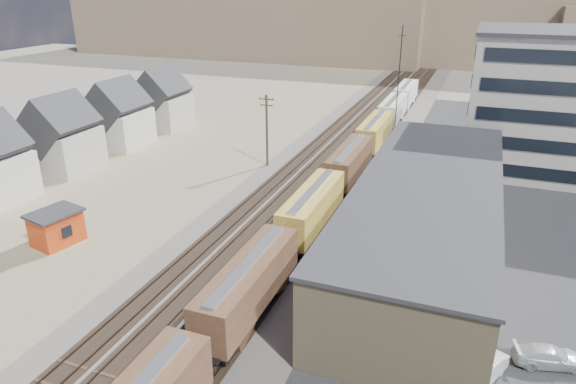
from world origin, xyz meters
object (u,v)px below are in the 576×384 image
(parked_car_white, at_px, (481,372))
(parked_car_silver, at_px, (549,357))
(utility_pole_north, at_px, (267,129))
(parked_car_blue, at_px, (485,151))
(maintenance_shed, at_px, (56,227))
(freight_train, at_px, (333,182))

(parked_car_white, height_order, parked_car_silver, parked_car_white)
(utility_pole_north, relative_size, parked_car_silver, 2.14)
(utility_pole_north, xyz_separation_m, parked_car_blue, (28.36, 15.54, -4.59))
(maintenance_shed, bearing_deg, parked_car_silver, -2.61)
(parked_car_blue, bearing_deg, parked_car_white, -136.80)
(freight_train, xyz_separation_m, parked_car_blue, (16.06, 25.26, -2.09))
(utility_pole_north, relative_size, parked_car_white, 2.10)
(parked_car_white, bearing_deg, maintenance_shed, -162.46)
(utility_pole_north, bearing_deg, freight_train, -38.33)
(freight_train, xyz_separation_m, parked_car_white, (16.89, -24.01, -2.01))
(parked_car_white, bearing_deg, parked_car_silver, 62.53)
(utility_pole_north, bearing_deg, parked_car_silver, -42.34)
(utility_pole_north, distance_m, maintenance_shed, 30.50)
(maintenance_shed, distance_m, parked_car_silver, 43.82)
(parked_car_white, xyz_separation_m, parked_car_blue, (-0.83, 49.27, -0.08))
(parked_car_white, distance_m, parked_car_silver, 5.37)
(maintenance_shed, relative_size, parked_car_blue, 1.04)
(parked_car_silver, bearing_deg, parked_car_white, 113.32)
(utility_pole_north, bearing_deg, parked_car_white, -49.13)
(parked_car_silver, bearing_deg, freight_train, 31.45)
(maintenance_shed, bearing_deg, freight_train, 39.67)
(utility_pole_north, distance_m, parked_car_silver, 45.48)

